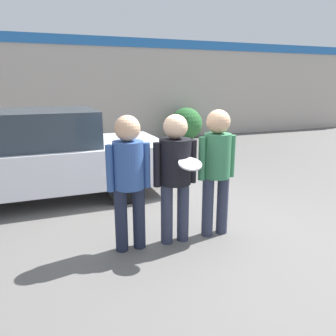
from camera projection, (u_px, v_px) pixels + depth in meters
name	position (u px, v px, depth m)	size (l,w,h in m)	color
ground_plane	(197.00, 231.00, 4.50)	(56.00, 56.00, 0.00)	#5B5956
storefront_building	(98.00, 90.00, 10.96)	(24.00, 0.22, 3.43)	#B2A89E
person_left	(129.00, 173.00, 3.78)	(0.52, 0.35, 1.63)	#1E2338
person_middle_with_frisbee	(175.00, 168.00, 3.97)	(0.56, 0.60, 1.62)	#2D3347
person_right	(217.00, 163.00, 4.17)	(0.52, 0.35, 1.66)	#2D3347
parked_car_near	(31.00, 155.00, 5.63)	(4.56, 1.88, 1.53)	silver
shrub	(186.00, 124.00, 11.58)	(1.13, 1.13, 1.13)	#2D6B33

